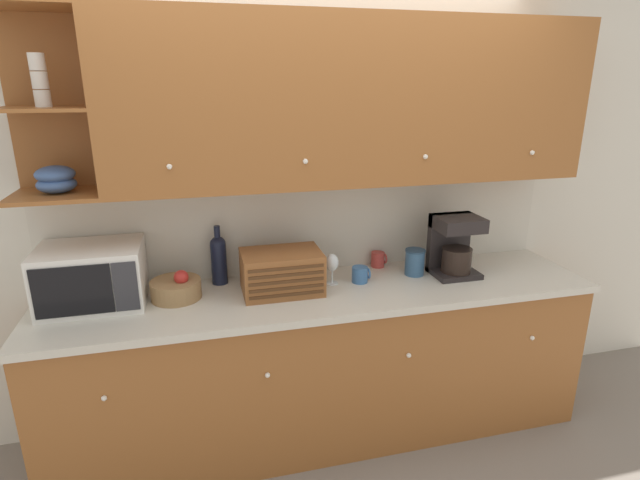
{
  "coord_description": "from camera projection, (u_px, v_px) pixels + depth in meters",
  "views": [
    {
      "loc": [
        -0.66,
        -2.78,
        2.01
      ],
      "look_at": [
        0.0,
        -0.22,
        1.17
      ],
      "focal_mm": 28.0,
      "sensor_mm": 36.0,
      "label": 1
    }
  ],
  "objects": [
    {
      "name": "backsplash_panel",
      "position": [
        311.0,
        225.0,
        2.96
      ],
      "size": [
        3.01,
        0.01,
        0.56
      ],
      "color": "beige",
      "rests_on": "counter_unit"
    },
    {
      "name": "mug_blue_second",
      "position": [
        360.0,
        275.0,
        2.84
      ],
      "size": [
        0.1,
        0.09,
        0.09
      ],
      "color": "#38669E",
      "rests_on": "counter_unit"
    },
    {
      "name": "ground_plane",
      "position": [
        312.0,
        397.0,
        3.33
      ],
      "size": [
        24.0,
        24.0,
        0.0
      ],
      "primitive_type": "plane",
      "color": "slate"
    },
    {
      "name": "upper_cabinets",
      "position": [
        350.0,
        102.0,
        2.63
      ],
      "size": [
        3.01,
        0.39,
        0.86
      ],
      "color": "#935628",
      "rests_on": "backsplash_panel"
    },
    {
      "name": "wine_glass",
      "position": [
        332.0,
        264.0,
        2.79
      ],
      "size": [
        0.07,
        0.07,
        0.18
      ],
      "color": "silver",
      "rests_on": "counter_unit"
    },
    {
      "name": "mug",
      "position": [
        378.0,
        259.0,
        3.08
      ],
      "size": [
        0.09,
        0.08,
        0.09
      ],
      "color": "#B73D38",
      "rests_on": "counter_unit"
    },
    {
      "name": "bread_box",
      "position": [
        282.0,
        272.0,
        2.69
      ],
      "size": [
        0.43,
        0.29,
        0.23
      ],
      "color": "brown",
      "rests_on": "counter_unit"
    },
    {
      "name": "wall_back",
      "position": [
        309.0,
        207.0,
        2.97
      ],
      "size": [
        5.41,
        0.06,
        2.6
      ],
      "color": "beige",
      "rests_on": "ground_plane"
    },
    {
      "name": "storage_canister",
      "position": [
        415.0,
        262.0,
        2.94
      ],
      "size": [
        0.12,
        0.12,
        0.15
      ],
      "color": "#33567A",
      "rests_on": "counter_unit"
    },
    {
      "name": "microwave",
      "position": [
        92.0,
        276.0,
        2.52
      ],
      "size": [
        0.5,
        0.39,
        0.31
      ],
      "color": "silver",
      "rests_on": "counter_unit"
    },
    {
      "name": "wine_bottle",
      "position": [
        219.0,
        257.0,
        2.79
      ],
      "size": [
        0.09,
        0.09,
        0.34
      ],
      "color": "black",
      "rests_on": "counter_unit"
    },
    {
      "name": "fruit_basket",
      "position": [
        176.0,
        289.0,
        2.62
      ],
      "size": [
        0.26,
        0.26,
        0.16
      ],
      "color": "#937047",
      "rests_on": "counter_unit"
    },
    {
      "name": "coffee_maker",
      "position": [
        454.0,
        245.0,
        2.92
      ],
      "size": [
        0.26,
        0.23,
        0.36
      ],
      "color": "black",
      "rests_on": "counter_unit"
    },
    {
      "name": "counter_unit",
      "position": [
        324.0,
        361.0,
        2.9
      ],
      "size": [
        3.03,
        0.67,
        0.92
      ],
      "color": "#935628",
      "rests_on": "ground_plane"
    }
  ]
}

